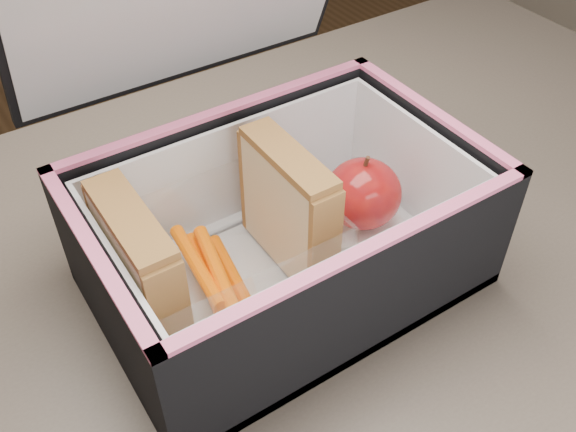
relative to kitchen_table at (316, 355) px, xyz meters
name	(u,v)px	position (x,y,z in m)	size (l,w,h in m)	color
kitchen_table	(316,355)	(0.00, 0.00, 0.00)	(1.20, 0.80, 0.75)	brown
lunch_bag	(281,220)	(-0.02, 0.04, 0.16)	(0.32, 0.29, 0.31)	black
plastic_tub	(220,258)	(-0.07, 0.04, 0.14)	(0.18, 0.13, 0.07)	white
sandwich_left	(141,272)	(-0.14, 0.04, 0.17)	(0.03, 0.11, 0.12)	beige
sandwich_right	(288,208)	(-0.01, 0.04, 0.16)	(0.03, 0.10, 0.11)	beige
carrot_sticks	(216,280)	(-0.08, 0.04, 0.13)	(0.05, 0.12, 0.03)	#F06005
paper_napkin	(357,217)	(0.08, 0.05, 0.11)	(0.08, 0.08, 0.01)	white
red_apple	(363,194)	(0.07, 0.04, 0.15)	(0.09, 0.09, 0.07)	maroon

